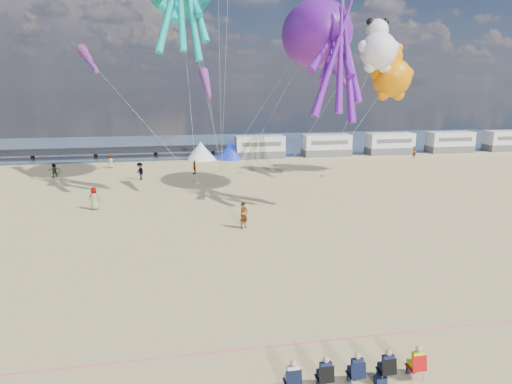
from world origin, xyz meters
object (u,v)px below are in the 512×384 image
Objects in this scene: sandbag_d at (284,172)px; sandbag_a at (197,182)px; beachgoer_0 at (111,161)px; kite_panda at (378,51)px; tent_blue at (231,150)px; beachgoer_5 at (414,152)px; motorhome_4 at (507,141)px; motorhome_2 at (390,144)px; beachgoer_4 at (54,170)px; motorhome_3 at (450,142)px; standing_person at (244,215)px; windsock_left at (89,60)px; sandbag_b at (240,173)px; windsock_mid at (342,80)px; sandbag_e at (222,171)px; motorhome_0 at (260,147)px; tent_white at (201,151)px; spectator_row at (355,368)px; sandbag_c at (324,176)px; beachgoer_2 at (140,171)px; motorhome_1 at (327,145)px; kite_teddy_orange at (392,77)px; cooler_navy at (380,380)px; beachgoer_6 at (94,199)px; beachgoer_3 at (195,167)px; kite_octopus_purple at (316,34)px; windsock_right at (206,84)px.

sandbag_a is at bearing -159.19° from sandbag_d.
beachgoer_0 is 32.81m from kite_panda.
tent_blue is 2.50× the size of beachgoer_5.
motorhome_4 is 4.12× the size of beachgoer_5.
motorhome_2 is 44.26m from beachgoer_4.
motorhome_3 reaches higher than standing_person.
sandbag_a is 0.07× the size of windsock_left.
windsock_mid is at bearing -22.56° from sandbag_b.
motorhome_0 is at bearing 54.94° from sandbag_e.
spectator_row is at bearing -87.66° from tent_white.
beachgoer_2 is at bearing 173.85° from sandbag_c.
motorhome_3 is at bearing 21.48° from sandbag_d.
kite_panda is (-28.87, -15.53, 11.63)m from motorhome_4.
sandbag_c is at bearing 141.86° from beachgoer_4.
windsock_left reaches higher than sandbag_a.
kite_teddy_orange is at bearing -80.76° from motorhome_1.
windsock_left is at bearing -159.11° from motorhome_1.
cooler_navy is at bearing -105.73° from sandbag_c.
motorhome_2 and motorhome_3 have the same top height.
motorhome_0 is 48.16m from cooler_navy.
beachgoer_5 is at bearing -150.12° from beachgoer_6.
sandbag_d is 0.08× the size of windsock_mid.
motorhome_3 is at bearing 30.03° from sandbag_c.
beachgoer_3 reaches higher than sandbag_d.
windsock_mid is (-3.79, -14.86, 8.76)m from motorhome_1.
windsock_mid reaches higher than sandbag_c.
motorhome_1 is 4.31× the size of beachgoer_4.
tent_white reaches higher than beachgoer_5.
tent_blue is 8.00× the size of sandbag_a.
beachgoer_6 is at bearing -163.17° from kite_panda.
motorhome_2 reaches higher than beachgoer_3.
windsock_mid is at bearing -68.98° from motorhome_0.
beachgoer_3 is 18.53m from windsock_mid.
beachgoer_4 is at bearing -165.48° from motorhome_1.
tent_white is at bearing 58.35° from standing_person.
sandbag_b is (-32.86, -10.68, -1.39)m from motorhome_3.
sandbag_b is (5.04, 4.10, 0.00)m from sandbag_a.
tent_blue is 27.10m from beachgoer_6.
motorhome_2 is 26.74m from sandbag_e.
sandbag_e is at bearing 91.52° from cooler_navy.
tent_blue is (4.00, 0.00, 0.00)m from tent_white.
tent_white reaches higher than sandbag_c.
motorhome_0 is 13.20× the size of sandbag_a.
kite_panda is (-0.37, -15.53, 11.63)m from motorhome_1.
sandbag_d is at bearing -51.40° from tent_white.
beachgoer_5 is 3.20× the size of sandbag_a.
tent_blue is 0.32× the size of kite_octopus_purple.
kite_octopus_purple reaches higher than tent_white.
beachgoer_2 is 3.68× the size of sandbag_c.
windsock_right is at bearing -165.24° from kite_octopus_purple.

